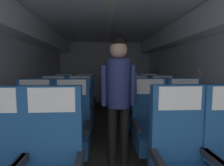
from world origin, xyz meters
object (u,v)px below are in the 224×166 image
object	(u,v)px
seat_b_right_window	(151,127)
seat_d_right_window	(130,101)
seat_c_left_aisle	(80,112)
seat_b_left_window	(33,130)
seat_c_left_window	(53,112)
seat_c_right_aisle	(164,111)
seat_a_right_window	(183,165)
flight_attendant	(118,89)
seat_b_left_aisle	(71,130)
seat_b_right_aisle	(187,127)
seat_d_left_aisle	(85,102)
seat_d_right_aisle	(150,101)
seat_d_left_window	(64,102)
seat_c_right_window	(138,111)

from	to	relation	value
seat_b_right_window	seat_d_right_window	size ratio (longest dim) A/B	1.00
seat_c_left_aisle	seat_b_left_window	bearing A→B (deg)	-119.67
seat_c_left_window	seat_c_right_aisle	size ratio (longest dim) A/B	1.00
seat_d_right_window	seat_c_left_window	bearing A→B (deg)	-151.03
seat_b_right_window	seat_c_left_window	xyz separation A→B (m)	(-1.50, 0.83, 0.00)
seat_a_right_window	flight_attendant	distance (m)	1.06
seat_b_right_window	flight_attendant	size ratio (longest dim) A/B	0.69
seat_c_right_aisle	seat_d_right_window	world-z (taller)	same
flight_attendant	seat_d_right_window	bearing A→B (deg)	-117.32
seat_b_left_aisle	seat_b_right_aisle	distance (m)	1.50
seat_b_right_aisle	seat_d_left_aisle	world-z (taller)	same
seat_b_left_aisle	seat_b_right_aisle	world-z (taller)	same
seat_b_left_window	seat_b_right_window	xyz separation A→B (m)	(1.51, 0.01, 0.00)
seat_b_right_aisle	flight_attendant	bearing A→B (deg)	-178.33
seat_c_left_window	flight_attendant	size ratio (longest dim) A/B	0.69
seat_d_right_window	seat_d_left_aisle	bearing A→B (deg)	-179.34
seat_b_right_aisle	seat_d_right_window	distance (m)	1.75
seat_b_left_aisle	seat_d_right_aisle	xyz separation A→B (m)	(1.50, 1.69, 0.00)
seat_a_right_window	seat_c_left_window	world-z (taller)	same
seat_d_left_window	seat_d_left_aisle	distance (m)	0.47
seat_d_left_window	seat_d_right_window	distance (m)	1.51
seat_b_left_window	seat_a_right_window	bearing A→B (deg)	-28.89
seat_a_right_window	seat_b_right_aisle	world-z (taller)	same
seat_c_left_window	seat_c_left_aisle	world-z (taller)	same
seat_a_right_window	seat_c_right_aisle	world-z (taller)	same
seat_b_right_window	seat_b_left_aisle	bearing A→B (deg)	-179.29
seat_d_right_window	seat_b_left_aisle	bearing A→B (deg)	-121.75
seat_c_right_aisle	seat_d_left_aisle	xyz separation A→B (m)	(-1.51, 0.84, 0.00)
seat_b_left_aisle	seat_d_right_aisle	distance (m)	2.27
seat_d_left_aisle	seat_c_left_aisle	bearing A→B (deg)	-89.88
seat_b_right_window	flight_attendant	xyz separation A→B (m)	(-0.44, -0.05, 0.52)
seat_b_left_aisle	seat_b_right_window	distance (m)	1.04
seat_a_right_window	seat_b_right_aisle	size ratio (longest dim) A/B	1.00
flight_attendant	seat_c_right_window	bearing A→B (deg)	-129.70
seat_c_left_window	seat_a_right_window	bearing A→B (deg)	-48.01
seat_b_left_window	seat_c_right_window	xyz separation A→B (m)	(1.51, 0.84, 0.00)
seat_c_left_window	seat_d_left_aisle	bearing A→B (deg)	60.41
seat_b_left_aisle	seat_c_left_aisle	distance (m)	0.83
seat_b_left_aisle	seat_b_right_aisle	xyz separation A→B (m)	(1.50, -0.01, 0.00)
seat_d_left_window	seat_b_right_aisle	bearing A→B (deg)	-40.72
seat_c_right_aisle	seat_c_right_window	world-z (taller)	same
seat_b_right_aisle	seat_c_right_window	size ratio (longest dim) A/B	1.00
seat_d_right_window	flight_attendant	size ratio (longest dim) A/B	0.69
seat_b_left_aisle	seat_d_right_aisle	bearing A→B (deg)	48.38
seat_a_right_window	seat_c_right_window	distance (m)	1.68
seat_b_right_aisle	seat_c_left_window	distance (m)	2.15
seat_b_left_aisle	flight_attendant	world-z (taller)	flight_attendant
seat_b_left_window	flight_attendant	distance (m)	1.19
seat_b_right_aisle	seat_d_left_window	xyz separation A→B (m)	(-1.97, 1.70, 0.00)
seat_c_left_aisle	seat_c_right_aisle	world-z (taller)	same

